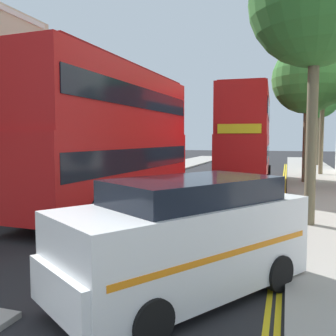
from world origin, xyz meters
The scene contains 11 objects.
sidewalk_right centered at (6.50, 16.00, 0.07)m, with size 4.00×80.00×0.14m, color #9E9991.
sidewalk_left centered at (-6.50, 16.00, 0.07)m, with size 4.00×80.00×0.14m, color #9E9991.
kerb_line_outer centered at (4.40, 14.00, 0.00)m, with size 0.10×56.00×0.01m, color yellow.
kerb_line_inner centered at (4.24, 14.00, 0.00)m, with size 0.10×56.00×0.01m, color yellow.
double_decker_bus_away centered at (-2.13, 12.13, 3.03)m, with size 3.13×10.90×5.64m.
double_decker_bus_oncoming centered at (2.13, 21.35, 3.03)m, with size 3.09×10.89×5.64m.
taxi_minivan centered at (2.76, 4.89, 1.07)m, with size 4.18×5.05×2.12m.
street_tree_near centered at (5.18, 10.98, 6.97)m, with size 4.01×4.01×8.87m.
street_tree_mid centered at (6.91, 29.09, 7.16)m, with size 3.90×3.90×9.02m.
street_tree_far centered at (7.45, 39.64, 6.89)m, with size 3.91×3.91×8.75m.
street_tree_distant centered at (5.54, 23.23, 6.49)m, with size 4.29×4.29×8.53m.
Camera 1 is at (4.48, -1.24, 2.82)m, focal length 39.36 mm.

